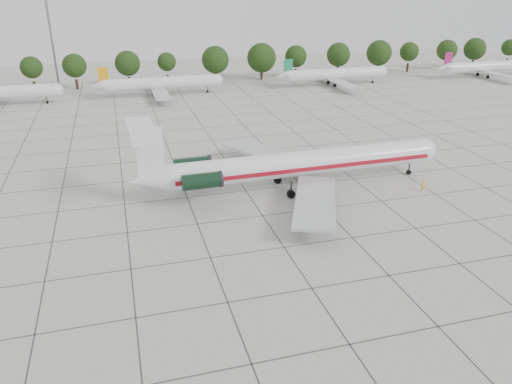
% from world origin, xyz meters
% --- Properties ---
extents(ground, '(260.00, 260.00, 0.00)m').
position_xyz_m(ground, '(0.00, 0.00, 0.00)').
color(ground, '#B3B3AB').
rests_on(ground, ground).
extents(apron_joints, '(170.00, 170.00, 0.02)m').
position_xyz_m(apron_joints, '(0.00, 15.00, 0.01)').
color(apron_joints, '#383838').
rests_on(apron_joints, ground).
extents(main_airliner, '(43.70, 34.33, 10.24)m').
position_xyz_m(main_airliner, '(5.69, 6.92, 3.62)').
color(main_airliner, silver).
rests_on(main_airliner, ground).
extents(ground_crew, '(0.69, 0.66, 1.59)m').
position_xyz_m(ground_crew, '(22.87, 1.45, 0.79)').
color(ground_crew, '#EDB40D').
rests_on(ground_crew, ground).
extents(bg_airliner_c, '(28.24, 27.20, 7.40)m').
position_xyz_m(bg_airliner_c, '(-4.63, 71.55, 2.91)').
color(bg_airliner_c, silver).
rests_on(bg_airliner_c, ground).
extents(bg_airliner_d, '(28.24, 27.20, 7.40)m').
position_xyz_m(bg_airliner_d, '(41.37, 71.66, 2.91)').
color(bg_airliner_d, silver).
rests_on(bg_airliner_d, ground).
extents(bg_airliner_e, '(28.24, 27.20, 7.40)m').
position_xyz_m(bg_airliner_e, '(88.76, 71.02, 2.91)').
color(bg_airliner_e, silver).
rests_on(bg_airliner_e, ground).
extents(tree_line, '(249.86, 8.44, 10.22)m').
position_xyz_m(tree_line, '(-11.68, 85.00, 5.98)').
color(tree_line, '#332114').
rests_on(tree_line, ground).
extents(floodlight_mast, '(1.60, 1.60, 25.45)m').
position_xyz_m(floodlight_mast, '(-30.00, 92.00, 14.28)').
color(floodlight_mast, slate).
rests_on(floodlight_mast, ground).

